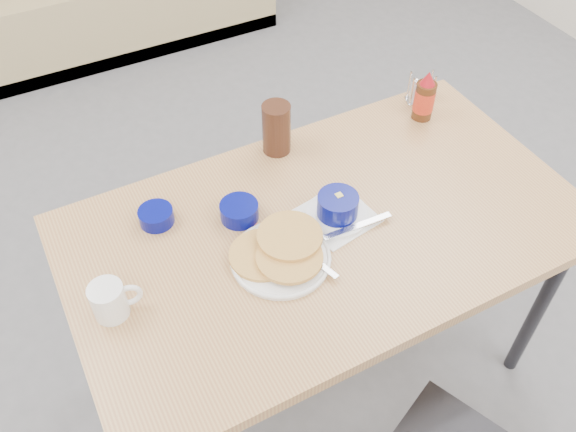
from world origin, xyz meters
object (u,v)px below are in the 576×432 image
dining_table (326,239)px  butter_bowl (239,211)px  condiment_caddy (420,92)px  grits_setting (338,208)px  pancake_plate (281,253)px  creamer_bowl (156,216)px  coffee_mug (110,300)px  amber_tumbler (276,128)px  syrup_bottle (425,98)px

dining_table → butter_bowl: 0.26m
dining_table → condiment_caddy: bearing=31.7°
grits_setting → condiment_caddy: (0.51, 0.33, 0.00)m
pancake_plate → creamer_bowl: bearing=131.4°
coffee_mug → amber_tumbler: amber_tumbler is taller
coffee_mug → pancake_plate: bearing=-5.1°
grits_setting → creamer_bowl: size_ratio=2.43×
pancake_plate → butter_bowl: bearing=100.4°
coffee_mug → amber_tumbler: size_ratio=0.76×
dining_table → creamer_bowl: 0.47m
creamer_bowl → amber_tumbler: size_ratio=0.59×
pancake_plate → grits_setting: (0.20, 0.06, 0.01)m
pancake_plate → amber_tumbler: size_ratio=1.60×
dining_table → syrup_bottle: 0.59m
pancake_plate → amber_tumbler: (0.19, 0.39, 0.06)m
coffee_mug → butter_bowl: size_ratio=1.16×
amber_tumbler → condiment_caddy: 0.53m
grits_setting → amber_tumbler: amber_tumbler is taller
coffee_mug → condiment_caddy: bearing=16.9°
pancake_plate → condiment_caddy: 0.82m
grits_setting → creamer_bowl: grits_setting is taller
pancake_plate → syrup_bottle: 0.74m
grits_setting → condiment_caddy: 0.61m
coffee_mug → creamer_bowl: size_ratio=1.29×
creamer_bowl → butter_bowl: size_ratio=0.90×
condiment_caddy → butter_bowl: bearing=-144.2°
pancake_plate → grits_setting: size_ratio=1.12×
coffee_mug → creamer_bowl: 0.30m
creamer_bowl → condiment_caddy: bearing=6.9°
dining_table → creamer_bowl: size_ratio=14.84×
syrup_bottle → creamer_bowl: bearing=-177.4°
dining_table → amber_tumbler: size_ratio=8.70×
butter_bowl → amber_tumbler: 0.31m
dining_table → coffee_mug: coffee_mug is taller
coffee_mug → creamer_bowl: (0.19, 0.23, -0.03)m
amber_tumbler → creamer_bowl: bearing=-164.7°
pancake_plate → creamer_bowl: 0.36m
pancake_plate → butter_bowl: butter_bowl is taller
dining_table → creamer_bowl: creamer_bowl is taller
amber_tumbler → condiment_caddy: amber_tumbler is taller
dining_table → pancake_plate: bearing=-164.4°
creamer_bowl → syrup_bottle: bearing=2.6°
creamer_bowl → condiment_caddy: (0.96, 0.12, 0.02)m
syrup_bottle → grits_setting: bearing=-151.5°
condiment_caddy → syrup_bottle: size_ratio=0.61×
grits_setting → syrup_bottle: syrup_bottle is taller
dining_table → condiment_caddy: 0.65m
pancake_plate → grits_setting: 0.21m
coffee_mug → syrup_bottle: bearing=14.0°
creamer_bowl → butter_bowl: 0.22m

